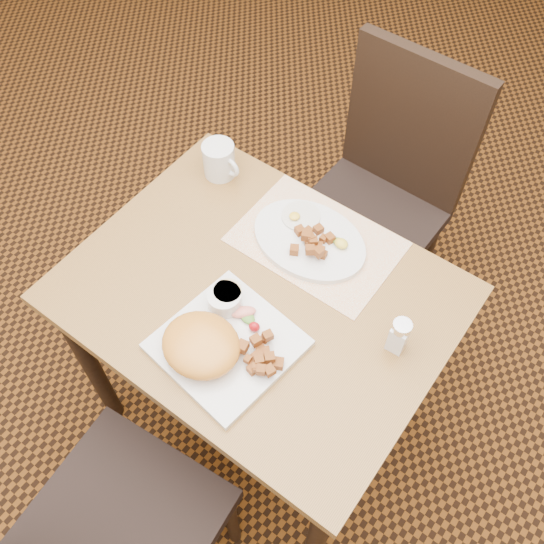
{
  "coord_description": "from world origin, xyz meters",
  "views": [
    {
      "loc": [
        0.49,
        -0.61,
        1.97
      ],
      "look_at": [
        0.02,
        0.03,
        0.82
      ],
      "focal_mm": 40.0,
      "sensor_mm": 36.0,
      "label": 1
    }
  ],
  "objects_px": {
    "table": "(259,315)",
    "chair_far": "(383,188)",
    "salt_shaker": "(399,335)",
    "plate_square": "(227,344)",
    "plate_oval": "(309,240)",
    "coffee_mug": "(220,160)"
  },
  "relations": [
    {
      "from": "table",
      "to": "plate_oval",
      "type": "relative_size",
      "value": 2.96
    },
    {
      "from": "plate_square",
      "to": "table",
      "type": "bearing_deg",
      "value": 101.51
    },
    {
      "from": "table",
      "to": "chair_far",
      "type": "bearing_deg",
      "value": 90.21
    },
    {
      "from": "chair_far",
      "to": "coffee_mug",
      "type": "distance_m",
      "value": 0.57
    },
    {
      "from": "coffee_mug",
      "to": "table",
      "type": "bearing_deg",
      "value": -37.84
    },
    {
      "from": "plate_square",
      "to": "plate_oval",
      "type": "relative_size",
      "value": 0.92
    },
    {
      "from": "plate_square",
      "to": "plate_oval",
      "type": "bearing_deg",
      "value": 92.99
    },
    {
      "from": "chair_far",
      "to": "salt_shaker",
      "type": "xyz_separation_m",
      "value": [
        0.34,
        -0.58,
        0.26
      ]
    },
    {
      "from": "plate_oval",
      "to": "table",
      "type": "bearing_deg",
      "value": -94.09
    },
    {
      "from": "table",
      "to": "coffee_mug",
      "type": "height_order",
      "value": "coffee_mug"
    },
    {
      "from": "table",
      "to": "salt_shaker",
      "type": "bearing_deg",
      "value": 11.15
    },
    {
      "from": "chair_far",
      "to": "coffee_mug",
      "type": "bearing_deg",
      "value": 52.92
    },
    {
      "from": "plate_square",
      "to": "plate_oval",
      "type": "xyz_separation_m",
      "value": [
        -0.02,
        0.35,
        0.0
      ]
    },
    {
      "from": "table",
      "to": "chair_far",
      "type": "height_order",
      "value": "chair_far"
    },
    {
      "from": "plate_oval",
      "to": "coffee_mug",
      "type": "distance_m",
      "value": 0.34
    },
    {
      "from": "chair_far",
      "to": "table",
      "type": "bearing_deg",
      "value": 91.44
    },
    {
      "from": "chair_far",
      "to": "plate_oval",
      "type": "distance_m",
      "value": 0.51
    },
    {
      "from": "chair_far",
      "to": "salt_shaker",
      "type": "height_order",
      "value": "chair_far"
    },
    {
      "from": "table",
      "to": "plate_oval",
      "type": "xyz_separation_m",
      "value": [
        0.01,
        0.19,
        0.12
      ]
    },
    {
      "from": "table",
      "to": "plate_oval",
      "type": "height_order",
      "value": "plate_oval"
    },
    {
      "from": "plate_oval",
      "to": "coffee_mug",
      "type": "xyz_separation_m",
      "value": [
        -0.33,
        0.05,
        0.04
      ]
    },
    {
      "from": "plate_square",
      "to": "coffee_mug",
      "type": "bearing_deg",
      "value": 130.84
    }
  ]
}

